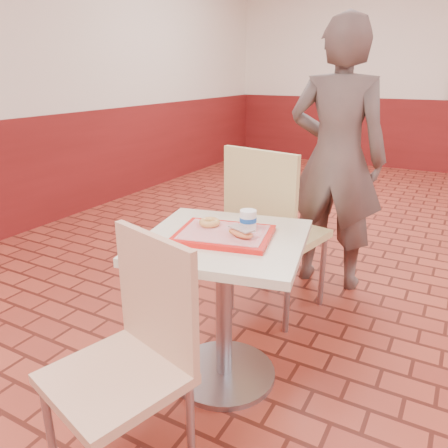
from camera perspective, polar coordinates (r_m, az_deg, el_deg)
The scene contains 8 objects.
main_table at distance 1.97m, azimuth -0.00°, elevation -8.09°, with size 0.68×0.68×0.72m.
chair_main_front at distance 1.57m, azimuth -11.86°, elevation -15.82°, with size 0.50×0.50×0.88m.
chair_main_back at distance 2.49m, azimuth 6.17°, elevation -0.12°, with size 0.55×0.55×1.00m.
customer at distance 2.91m, azimuth 14.44°, elevation 8.24°, with size 0.62×0.41×1.71m, color brown.
serving_tray at distance 1.87m, azimuth -0.00°, elevation -1.39°, with size 0.40×0.31×0.02m.
ring_donut at distance 1.93m, azimuth -1.92°, elevation 0.22°, with size 0.09×0.09×0.03m, color #DC9E50.
long_john_donut at distance 1.80m, azimuth 2.19°, elevation -1.09°, with size 0.14×0.10×0.04m.
paper_cup at distance 1.87m, azimuth 3.17°, elevation 0.49°, with size 0.07×0.07×0.09m.
Camera 1 is at (-0.57, -1.94, 1.39)m, focal length 35.00 mm.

